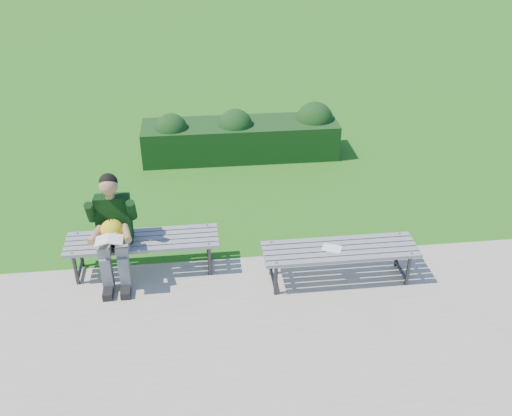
{
  "coord_description": "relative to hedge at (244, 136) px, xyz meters",
  "views": [
    {
      "loc": [
        -0.44,
        -5.87,
        4.21
      ],
      "look_at": [
        0.24,
        -0.08,
        0.78
      ],
      "focal_mm": 40.0,
      "sensor_mm": 36.0,
      "label": 1
    }
  ],
  "objects": [
    {
      "name": "ground",
      "position": [
        -0.41,
        -3.06,
        -0.37
      ],
      "size": [
        80.0,
        80.0,
        0.0
      ],
      "color": "#136813",
      "rests_on": "ground"
    },
    {
      "name": "paper_sheet",
      "position": [
        0.66,
        -3.63,
        0.1
      ],
      "size": [
        0.27,
        0.24,
        0.01
      ],
      "color": "white",
      "rests_on": "bench_right"
    },
    {
      "name": "bench_left",
      "position": [
        -1.53,
        -3.16,
        0.04
      ],
      "size": [
        1.8,
        0.5,
        0.46
      ],
      "color": "gray",
      "rests_on": "walkway"
    },
    {
      "name": "hedge",
      "position": [
        0.0,
        0.0,
        0.0
      ],
      "size": [
        3.3,
        0.85,
        0.89
      ],
      "color": "#123E17",
      "rests_on": "ground"
    },
    {
      "name": "seated_boy",
      "position": [
        -1.83,
        -3.26,
        0.34
      ],
      "size": [
        0.56,
        0.76,
        1.31
      ],
      "color": "gray",
      "rests_on": "walkway"
    },
    {
      "name": "bench_right",
      "position": [
        0.76,
        -3.63,
        0.04
      ],
      "size": [
        1.8,
        0.5,
        0.46
      ],
      "color": "gray",
      "rests_on": "walkway"
    },
    {
      "name": "walkway",
      "position": [
        -0.41,
        -4.81,
        -0.36
      ],
      "size": [
        30.0,
        3.5,
        0.02
      ],
      "color": "#B3A999",
      "rests_on": "ground"
    }
  ]
}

